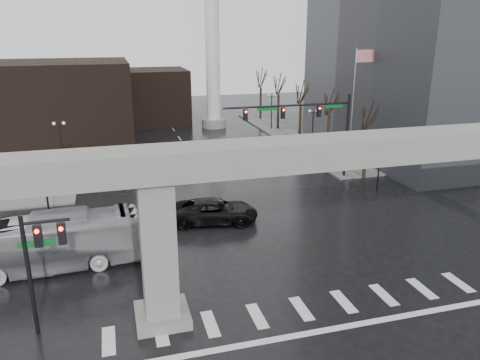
{
  "coord_description": "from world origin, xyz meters",
  "views": [
    {
      "loc": [
        -8.72,
        -20.2,
        13.71
      ],
      "look_at": [
        -0.98,
        7.2,
        4.5
      ],
      "focal_mm": 35.0,
      "sensor_mm": 36.0,
      "label": 1
    }
  ],
  "objects": [
    {
      "name": "ground",
      "position": [
        0.0,
        0.0,
        0.0
      ],
      "size": [
        160.0,
        160.0,
        0.0
      ],
      "primitive_type": "plane",
      "color": "black",
      "rests_on": "ground"
    },
    {
      "name": "sidewalk_ne",
      "position": [
        26.0,
        36.0,
        0.07
      ],
      "size": [
        28.0,
        36.0,
        0.15
      ],
      "primitive_type": "cube",
      "color": "slate",
      "rests_on": "ground"
    },
    {
      "name": "elevated_guideway",
      "position": [
        1.26,
        0.0,
        6.88
      ],
      "size": [
        48.0,
        2.6,
        8.7
      ],
      "color": "gray",
      "rests_on": "ground"
    },
    {
      "name": "building_far_left",
      "position": [
        -14.0,
        42.0,
        5.0
      ],
      "size": [
        16.0,
        14.0,
        10.0
      ],
      "primitive_type": "cube",
      "color": "black",
      "rests_on": "ground"
    },
    {
      "name": "building_far_mid",
      "position": [
        -2.0,
        52.0,
        4.0
      ],
      "size": [
        10.0,
        10.0,
        8.0
      ],
      "primitive_type": "cube",
      "color": "black",
      "rests_on": "ground"
    },
    {
      "name": "smokestack",
      "position": [
        6.0,
        46.0,
        13.35
      ],
      "size": [
        3.6,
        3.6,
        30.0
      ],
      "color": "silver",
      "rests_on": "ground"
    },
    {
      "name": "signal_mast_arm",
      "position": [
        8.99,
        18.8,
        5.83
      ],
      "size": [
        12.12,
        0.43,
        8.0
      ],
      "color": "black",
      "rests_on": "ground"
    },
    {
      "name": "signal_left_pole",
      "position": [
        -12.25,
        0.5,
        4.07
      ],
      "size": [
        2.3,
        0.3,
        6.0
      ],
      "color": "black",
      "rests_on": "ground"
    },
    {
      "name": "flagpole_assembly",
      "position": [
        15.29,
        22.0,
        7.53
      ],
      "size": [
        2.06,
        0.12,
        12.0
      ],
      "color": "silver",
      "rests_on": "ground"
    },
    {
      "name": "lamp_right_0",
      "position": [
        13.5,
        14.0,
        3.47
      ],
      "size": [
        1.22,
        0.32,
        5.11
      ],
      "color": "black",
      "rests_on": "ground"
    },
    {
      "name": "lamp_right_1",
      "position": [
        13.5,
        28.0,
        3.47
      ],
      "size": [
        1.22,
        0.32,
        5.11
      ],
      "color": "black",
      "rests_on": "ground"
    },
    {
      "name": "lamp_right_2",
      "position": [
        13.5,
        42.0,
        3.47
      ],
      "size": [
        1.22,
        0.32,
        5.11
      ],
      "color": "black",
      "rests_on": "ground"
    },
    {
      "name": "lamp_left_0",
      "position": [
        -13.5,
        14.0,
        3.47
      ],
      "size": [
        1.22,
        0.32,
        5.11
      ],
      "color": "black",
      "rests_on": "ground"
    },
    {
      "name": "lamp_left_1",
      "position": [
        -13.5,
        28.0,
        3.47
      ],
      "size": [
        1.22,
        0.32,
        5.11
      ],
      "color": "black",
      "rests_on": "ground"
    },
    {
      "name": "lamp_left_2",
      "position": [
        -13.5,
        42.0,
        3.47
      ],
      "size": [
        1.22,
        0.32,
        5.11
      ],
      "color": "black",
      "rests_on": "ground"
    },
    {
      "name": "tree_right_0",
      "position": [
        14.53,
        18.02,
        2.79
      ],
      "size": [
        1.09,
        1.58,
        7.5
      ],
      "color": "black",
      "rests_on": "ground"
    },
    {
      "name": "tree_right_1",
      "position": [
        14.53,
        26.02,
        2.85
      ],
      "size": [
        1.09,
        1.61,
        7.67
      ],
      "color": "black",
      "rests_on": "ground"
    },
    {
      "name": "tree_right_2",
      "position": [
        14.53,
        34.02,
        2.91
      ],
      "size": [
        1.1,
        1.63,
        7.85
      ],
      "color": "black",
      "rests_on": "ground"
    },
    {
      "name": "tree_right_3",
      "position": [
        14.53,
        42.02,
        2.98
      ],
      "size": [
        1.11,
        1.66,
        8.02
      ],
      "color": "black",
      "rests_on": "ground"
    },
    {
      "name": "tree_right_4",
      "position": [
        14.53,
        50.02,
        3.04
      ],
      "size": [
        1.12,
        1.69,
        8.19
      ],
      "color": "black",
      "rests_on": "ground"
    },
    {
      "name": "pickup_truck",
      "position": [
        -1.79,
        11.26,
        0.89
      ],
      "size": [
        6.83,
        4.1,
        1.78
      ],
      "primitive_type": "imported",
      "rotation": [
        0.0,
        0.0,
        1.38
      ],
      "color": "black",
      "rests_on": "ground"
    },
    {
      "name": "city_bus",
      "position": [
        -13.22,
        7.05,
        1.68
      ],
      "size": [
        12.14,
        3.25,
        3.35
      ],
      "primitive_type": "imported",
      "rotation": [
        0.0,
        0.0,
        1.61
      ],
      "color": "#A1A0A5",
      "rests_on": "ground"
    }
  ]
}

